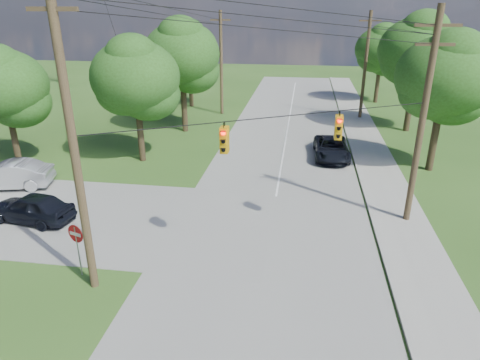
% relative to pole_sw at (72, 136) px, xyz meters
% --- Properties ---
extents(ground, '(140.00, 140.00, 0.00)m').
position_rel_pole_sw_xyz_m(ground, '(4.60, -0.40, -6.23)').
color(ground, '#2A4D19').
rests_on(ground, ground).
extents(main_road, '(10.00, 100.00, 0.03)m').
position_rel_pole_sw_xyz_m(main_road, '(6.60, 4.60, -6.21)').
color(main_road, gray).
rests_on(main_road, ground).
extents(sidewalk_east, '(2.60, 100.00, 0.12)m').
position_rel_pole_sw_xyz_m(sidewalk_east, '(13.30, 4.60, -6.17)').
color(sidewalk_east, '#9C9A92').
rests_on(sidewalk_east, ground).
extents(pole_sw, '(2.00, 0.32, 12.00)m').
position_rel_pole_sw_xyz_m(pole_sw, '(0.00, 0.00, 0.00)').
color(pole_sw, brown).
rests_on(pole_sw, ground).
extents(pole_ne, '(2.00, 0.32, 10.50)m').
position_rel_pole_sw_xyz_m(pole_ne, '(13.50, 7.60, -0.76)').
color(pole_ne, brown).
rests_on(pole_ne, ground).
extents(pole_north_e, '(2.00, 0.32, 10.00)m').
position_rel_pole_sw_xyz_m(pole_north_e, '(13.50, 29.60, -1.10)').
color(pole_north_e, brown).
rests_on(pole_north_e, ground).
extents(pole_north_w, '(2.00, 0.32, 10.00)m').
position_rel_pole_sw_xyz_m(pole_north_w, '(-0.40, 29.60, -1.10)').
color(pole_north_w, brown).
rests_on(pole_north_w, ground).
extents(power_lines, '(13.93, 29.62, 4.93)m').
position_rel_pole_sw_xyz_m(power_lines, '(6.10, 11.14, 2.93)').
color(power_lines, black).
rests_on(power_lines, ground).
extents(traffic_signals, '(4.91, 3.27, 1.05)m').
position_rel_pole_sw_xyz_m(traffic_signals, '(7.15, 4.03, -0.73)').
color(traffic_signals, '#DB9E0C').
rests_on(traffic_signals, ground).
extents(tree_w_near, '(6.00, 6.00, 8.40)m').
position_rel_pole_sw_xyz_m(tree_w_near, '(-3.40, 14.60, -0.30)').
color(tree_w_near, '#443622').
rests_on(tree_w_near, ground).
extents(tree_w_mid, '(6.40, 6.40, 9.22)m').
position_rel_pole_sw_xyz_m(tree_w_mid, '(-2.40, 22.60, 0.35)').
color(tree_w_mid, '#443622').
rests_on(tree_w_mid, ground).
extents(tree_w_far, '(6.00, 6.00, 8.73)m').
position_rel_pole_sw_xyz_m(tree_w_far, '(-4.40, 32.60, 0.02)').
color(tree_w_far, '#443622').
rests_on(tree_w_far, ground).
extents(tree_e_near, '(6.20, 6.20, 8.81)m').
position_rel_pole_sw_xyz_m(tree_e_near, '(16.60, 15.60, 0.02)').
color(tree_e_near, '#443622').
rests_on(tree_e_near, ground).
extents(tree_e_mid, '(6.60, 6.60, 9.64)m').
position_rel_pole_sw_xyz_m(tree_e_mid, '(17.10, 25.60, 0.68)').
color(tree_e_mid, '#443622').
rests_on(tree_e_mid, ground).
extents(tree_e_far, '(5.80, 5.80, 8.32)m').
position_rel_pole_sw_xyz_m(tree_e_far, '(16.10, 37.60, -0.31)').
color(tree_e_far, '#443622').
rests_on(tree_e_far, ground).
extents(tree_cross_n, '(5.60, 5.60, 7.91)m').
position_rel_pole_sw_xyz_m(tree_cross_n, '(-11.40, 12.10, -0.63)').
color(tree_cross_n, '#443622').
rests_on(tree_cross_n, ground).
extents(car_cross_dark, '(4.66, 2.43, 1.52)m').
position_rel_pole_sw_xyz_m(car_cross_dark, '(-5.63, 4.71, -5.44)').
color(car_cross_dark, black).
rests_on(car_cross_dark, cross_road).
extents(car_cross_silver, '(5.32, 2.91, 1.66)m').
position_rel_pole_sw_xyz_m(car_cross_silver, '(-9.58, 8.50, -5.36)').
color(car_cross_silver, '#B1B2B8').
rests_on(car_cross_silver, cross_road).
extents(car_main_north, '(2.58, 5.30, 1.45)m').
position_rel_pole_sw_xyz_m(car_main_north, '(10.10, 17.09, -5.47)').
color(car_main_north, black).
rests_on(car_main_north, main_road).
extents(do_not_enter_sign, '(0.75, 0.27, 2.34)m').
position_rel_pole_sw_xyz_m(do_not_enter_sign, '(-0.85, 0.60, -4.52)').
color(do_not_enter_sign, gray).
rests_on(do_not_enter_sign, ground).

